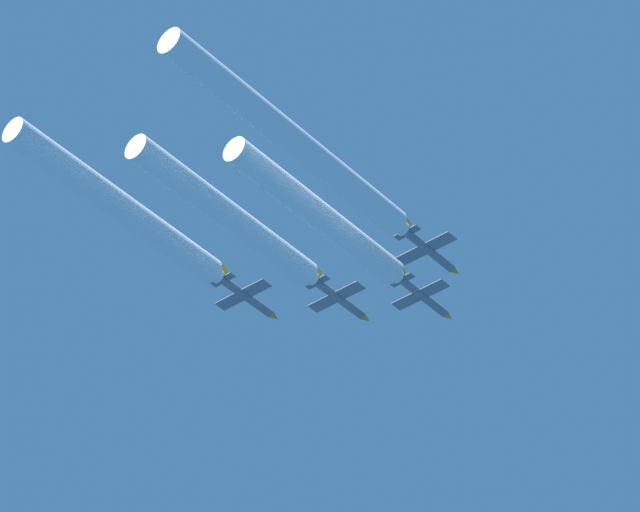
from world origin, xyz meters
name	(u,v)px	position (x,y,z in m)	size (l,w,h in m)	color
jet_lead	(424,297)	(0.56, 5.05, 143.41)	(7.62, 11.10, 2.67)	slate
jet_left_wingman	(340,299)	(-6.80, -2.01, 142.49)	(7.62, 11.10, 2.67)	slate
jet_right_wingman	(430,251)	(7.11, -2.52, 142.56)	(7.62, 11.10, 2.67)	slate
jet_outer_left	(247,297)	(-14.79, -9.96, 141.99)	(7.62, 11.10, 2.67)	slate
smoke_trail_lead	(319,216)	(0.56, -14.96, 143.38)	(3.27, 29.81, 3.27)	white
smoke_trail_left_wingman	(228,216)	(-6.80, -22.45, 142.46)	(3.27, 30.66, 3.27)	white
smoke_trail_right_wingman	(293,140)	(7.11, -27.50, 142.53)	(3.27, 39.76, 3.27)	white
smoke_trail_outer_left	(121,207)	(-14.79, -31.81, 141.97)	(3.27, 33.49, 3.27)	white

